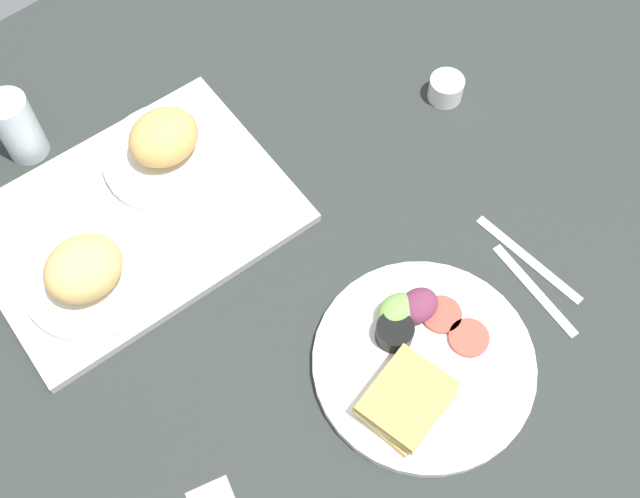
{
  "coord_description": "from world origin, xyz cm",
  "views": [
    {
      "loc": [
        -31.9,
        -37.7,
        103.1
      ],
      "look_at": [
        2.0,
        3.0,
        4.0
      ],
      "focal_mm": 44.58,
      "sensor_mm": 36.0,
      "label": 1
    }
  ],
  "objects_px": {
    "espresso_cup": "(446,89)",
    "serving_tray": "(134,220)",
    "drinking_glass": "(18,127)",
    "fork": "(535,290)",
    "knife": "(529,259)",
    "plate_with_salad": "(419,362)",
    "bread_plate_near": "(87,272)",
    "bread_plate_far": "(166,146)"
  },
  "relations": [
    {
      "from": "plate_with_salad",
      "to": "drinking_glass",
      "type": "distance_m",
      "value": 0.69
    },
    {
      "from": "espresso_cup",
      "to": "fork",
      "type": "xyz_separation_m",
      "value": [
        -0.15,
        -0.34,
        -0.02
      ]
    },
    {
      "from": "drinking_glass",
      "to": "espresso_cup",
      "type": "relative_size",
      "value": 2.09
    },
    {
      "from": "serving_tray",
      "to": "plate_with_salad",
      "type": "xyz_separation_m",
      "value": [
        0.17,
        -0.44,
        0.01
      ]
    },
    {
      "from": "plate_with_salad",
      "to": "bread_plate_near",
      "type": "bearing_deg",
      "value": 125.6
    },
    {
      "from": "fork",
      "to": "bread_plate_far",
      "type": "bearing_deg",
      "value": 33.9
    },
    {
      "from": "bread_plate_near",
      "to": "bread_plate_far",
      "type": "height_order",
      "value": "bread_plate_near"
    },
    {
      "from": "serving_tray",
      "to": "knife",
      "type": "xyz_separation_m",
      "value": [
        0.41,
        -0.42,
        -0.01
      ]
    },
    {
      "from": "espresso_cup",
      "to": "fork",
      "type": "height_order",
      "value": "espresso_cup"
    },
    {
      "from": "serving_tray",
      "to": "bread_plate_near",
      "type": "relative_size",
      "value": 2.27
    },
    {
      "from": "plate_with_salad",
      "to": "fork",
      "type": "distance_m",
      "value": 0.21
    },
    {
      "from": "espresso_cup",
      "to": "knife",
      "type": "height_order",
      "value": "espresso_cup"
    },
    {
      "from": "drinking_glass",
      "to": "espresso_cup",
      "type": "height_order",
      "value": "drinking_glass"
    },
    {
      "from": "plate_with_salad",
      "to": "knife",
      "type": "xyz_separation_m",
      "value": [
        0.24,
        0.02,
        -0.01
      ]
    },
    {
      "from": "espresso_cup",
      "to": "knife",
      "type": "xyz_separation_m",
      "value": [
        -0.12,
        -0.3,
        -0.02
      ]
    },
    {
      "from": "espresso_cup",
      "to": "serving_tray",
      "type": "bearing_deg",
      "value": 166.58
    },
    {
      "from": "bread_plate_near",
      "to": "fork",
      "type": "distance_m",
      "value": 0.63
    },
    {
      "from": "plate_with_salad",
      "to": "espresso_cup",
      "type": "height_order",
      "value": "plate_with_salad"
    },
    {
      "from": "fork",
      "to": "knife",
      "type": "height_order",
      "value": "same"
    },
    {
      "from": "plate_with_salad",
      "to": "espresso_cup",
      "type": "bearing_deg",
      "value": 41.56
    },
    {
      "from": "bread_plate_far",
      "to": "knife",
      "type": "relative_size",
      "value": 1.06
    },
    {
      "from": "serving_tray",
      "to": "plate_with_salad",
      "type": "distance_m",
      "value": 0.47
    },
    {
      "from": "espresso_cup",
      "to": "knife",
      "type": "bearing_deg",
      "value": -111.36
    },
    {
      "from": "knife",
      "to": "drinking_glass",
      "type": "bearing_deg",
      "value": 31.78
    },
    {
      "from": "fork",
      "to": "knife",
      "type": "xyz_separation_m",
      "value": [
        0.03,
        0.04,
        0.0
      ]
    },
    {
      "from": "drinking_glass",
      "to": "fork",
      "type": "distance_m",
      "value": 0.81
    },
    {
      "from": "bread_plate_far",
      "to": "espresso_cup",
      "type": "bearing_deg",
      "value": -22.83
    },
    {
      "from": "fork",
      "to": "knife",
      "type": "distance_m",
      "value": 0.05
    },
    {
      "from": "bread_plate_near",
      "to": "drinking_glass",
      "type": "distance_m",
      "value": 0.28
    },
    {
      "from": "fork",
      "to": "espresso_cup",
      "type": "bearing_deg",
      "value": -17.74
    },
    {
      "from": "serving_tray",
      "to": "knife",
      "type": "distance_m",
      "value": 0.59
    },
    {
      "from": "serving_tray",
      "to": "drinking_glass",
      "type": "relative_size",
      "value": 3.85
    },
    {
      "from": "plate_with_salad",
      "to": "fork",
      "type": "bearing_deg",
      "value": -6.64
    },
    {
      "from": "knife",
      "to": "fork",
      "type": "bearing_deg",
      "value": 139.11
    },
    {
      "from": "drinking_glass",
      "to": "fork",
      "type": "relative_size",
      "value": 0.69
    },
    {
      "from": "bread_plate_near",
      "to": "fork",
      "type": "height_order",
      "value": "bread_plate_near"
    },
    {
      "from": "serving_tray",
      "to": "espresso_cup",
      "type": "distance_m",
      "value": 0.54
    },
    {
      "from": "serving_tray",
      "to": "bread_plate_near",
      "type": "height_order",
      "value": "bread_plate_near"
    },
    {
      "from": "knife",
      "to": "plate_with_salad",
      "type": "bearing_deg",
      "value": 89.84
    },
    {
      "from": "bread_plate_far",
      "to": "knife",
      "type": "xyz_separation_m",
      "value": [
        0.31,
        -0.47,
        -0.05
      ]
    },
    {
      "from": "fork",
      "to": "knife",
      "type": "relative_size",
      "value": 0.89
    },
    {
      "from": "bread_plate_far",
      "to": "fork",
      "type": "relative_size",
      "value": 1.19
    }
  ]
}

